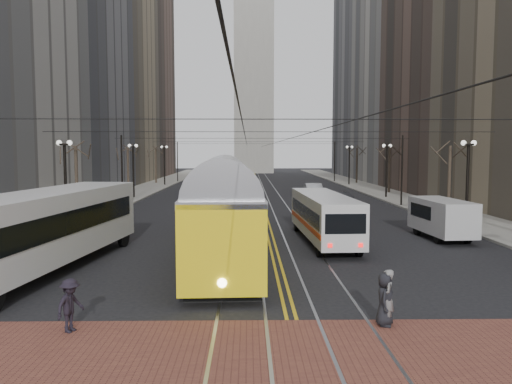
{
  "coord_description": "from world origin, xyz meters",
  "views": [
    {
      "loc": [
        -1.34,
        -15.85,
        5.19
      ],
      "look_at": [
        -0.92,
        10.37,
        3.0
      ],
      "focal_mm": 35.0,
      "sensor_mm": 36.0,
      "label": 1
    }
  ],
  "objects_px": {
    "sedan_grey": "(342,199)",
    "pedestrian_b": "(387,298)",
    "clock_tower": "(254,17)",
    "pedestrian_a": "(385,299)",
    "cargo_van": "(441,219)",
    "pedestrian_d": "(70,305)",
    "streetcar": "(224,219)",
    "rear_bus": "(324,218)",
    "transit_bus": "(46,232)",
    "sedan_silver": "(314,191)"
  },
  "relations": [
    {
      "from": "cargo_van",
      "to": "pedestrian_a",
      "type": "distance_m",
      "value": 16.17
    },
    {
      "from": "streetcar",
      "to": "transit_bus",
      "type": "bearing_deg",
      "value": -163.16
    },
    {
      "from": "clock_tower",
      "to": "rear_bus",
      "type": "relative_size",
      "value": 6.39
    },
    {
      "from": "transit_bus",
      "to": "pedestrian_a",
      "type": "height_order",
      "value": "transit_bus"
    },
    {
      "from": "cargo_van",
      "to": "sedan_silver",
      "type": "xyz_separation_m",
      "value": [
        -4.25,
        24.79,
        -0.35
      ]
    },
    {
      "from": "pedestrian_b",
      "to": "pedestrian_d",
      "type": "xyz_separation_m",
      "value": [
        -9.19,
        -0.38,
        -0.07
      ]
    },
    {
      "from": "cargo_van",
      "to": "sedan_silver",
      "type": "bearing_deg",
      "value": 96.09
    },
    {
      "from": "sedan_silver",
      "to": "pedestrian_d",
      "type": "xyz_separation_m",
      "value": [
        -12.17,
        -39.59,
        -0.03
      ]
    },
    {
      "from": "clock_tower",
      "to": "pedestrian_a",
      "type": "relative_size",
      "value": 41.8
    },
    {
      "from": "cargo_van",
      "to": "pedestrian_d",
      "type": "height_order",
      "value": "cargo_van"
    },
    {
      "from": "sedan_grey",
      "to": "pedestrian_a",
      "type": "distance_m",
      "value": 31.22
    },
    {
      "from": "sedan_silver",
      "to": "rear_bus",
      "type": "bearing_deg",
      "value": -97.6
    },
    {
      "from": "clock_tower",
      "to": "sedan_silver",
      "type": "distance_m",
      "value": 73.49
    },
    {
      "from": "streetcar",
      "to": "pedestrian_a",
      "type": "bearing_deg",
      "value": -63.57
    },
    {
      "from": "streetcar",
      "to": "pedestrian_d",
      "type": "xyz_separation_m",
      "value": [
        -3.92,
        -9.9,
        -1.1
      ]
    },
    {
      "from": "transit_bus",
      "to": "rear_bus",
      "type": "height_order",
      "value": "transit_bus"
    },
    {
      "from": "clock_tower",
      "to": "pedestrian_a",
      "type": "xyz_separation_m",
      "value": [
        2.71,
        -103.5,
        -35.16
      ]
    },
    {
      "from": "sedan_grey",
      "to": "sedan_silver",
      "type": "height_order",
      "value": "sedan_silver"
    },
    {
      "from": "clock_tower",
      "to": "pedestrian_a",
      "type": "bearing_deg",
      "value": -88.5
    },
    {
      "from": "transit_bus",
      "to": "streetcar",
      "type": "relative_size",
      "value": 0.86
    },
    {
      "from": "transit_bus",
      "to": "rear_bus",
      "type": "bearing_deg",
      "value": 34.1
    },
    {
      "from": "rear_bus",
      "to": "sedan_grey",
      "type": "height_order",
      "value": "rear_bus"
    },
    {
      "from": "cargo_van",
      "to": "pedestrian_b",
      "type": "bearing_deg",
      "value": -120.27
    },
    {
      "from": "streetcar",
      "to": "cargo_van",
      "type": "xyz_separation_m",
      "value": [
        12.5,
        4.91,
        -0.72
      ]
    },
    {
      "from": "sedan_grey",
      "to": "transit_bus",
      "type": "bearing_deg",
      "value": -135.08
    },
    {
      "from": "streetcar",
      "to": "pedestrian_b",
      "type": "xyz_separation_m",
      "value": [
        5.27,
        -9.52,
        -1.03
      ]
    },
    {
      "from": "sedan_silver",
      "to": "cargo_van",
      "type": "bearing_deg",
      "value": -81.62
    },
    {
      "from": "cargo_van",
      "to": "pedestrian_d",
      "type": "xyz_separation_m",
      "value": [
        -16.42,
        -14.81,
        -0.38
      ]
    },
    {
      "from": "rear_bus",
      "to": "transit_bus",
      "type": "bearing_deg",
      "value": -155.39
    },
    {
      "from": "sedan_grey",
      "to": "pedestrian_a",
      "type": "bearing_deg",
      "value": -107.67
    },
    {
      "from": "streetcar",
      "to": "sedan_grey",
      "type": "relative_size",
      "value": 3.5
    },
    {
      "from": "cargo_van",
      "to": "sedan_grey",
      "type": "relative_size",
      "value": 1.15
    },
    {
      "from": "transit_bus",
      "to": "sedan_grey",
      "type": "xyz_separation_m",
      "value": [
        17.31,
        23.96,
        -0.94
      ]
    },
    {
      "from": "pedestrian_a",
      "to": "pedestrian_d",
      "type": "bearing_deg",
      "value": 112.44
    },
    {
      "from": "pedestrian_a",
      "to": "pedestrian_b",
      "type": "relative_size",
      "value": 0.94
    },
    {
      "from": "clock_tower",
      "to": "cargo_van",
      "type": "xyz_separation_m",
      "value": [
        10.0,
        -89.07,
        -34.8
      ]
    },
    {
      "from": "cargo_van",
      "to": "pedestrian_a",
      "type": "relative_size",
      "value": 3.33
    },
    {
      "from": "sedan_grey",
      "to": "pedestrian_b",
      "type": "bearing_deg",
      "value": -107.56
    },
    {
      "from": "transit_bus",
      "to": "pedestrian_d",
      "type": "distance_m",
      "value": 8.19
    },
    {
      "from": "clock_tower",
      "to": "rear_bus",
      "type": "xyz_separation_m",
      "value": [
        2.94,
        -89.92,
        -34.61
      ]
    },
    {
      "from": "pedestrian_a",
      "to": "pedestrian_d",
      "type": "distance_m",
      "value": 9.13
    },
    {
      "from": "clock_tower",
      "to": "streetcar",
      "type": "height_order",
      "value": "clock_tower"
    },
    {
      "from": "pedestrian_b",
      "to": "pedestrian_d",
      "type": "bearing_deg",
      "value": -79.21
    },
    {
      "from": "clock_tower",
      "to": "rear_bus",
      "type": "bearing_deg",
      "value": -88.13
    },
    {
      "from": "pedestrian_a",
      "to": "rear_bus",
      "type": "bearing_deg",
      "value": 19.08
    },
    {
      "from": "sedan_grey",
      "to": "pedestrian_b",
      "type": "relative_size",
      "value": 2.72
    },
    {
      "from": "streetcar",
      "to": "sedan_silver",
      "type": "xyz_separation_m",
      "value": [
        8.25,
        29.69,
        -1.06
      ]
    },
    {
      "from": "rear_bus",
      "to": "cargo_van",
      "type": "height_order",
      "value": "rear_bus"
    },
    {
      "from": "rear_bus",
      "to": "pedestrian_b",
      "type": "relative_size",
      "value": 6.17
    },
    {
      "from": "streetcar",
      "to": "pedestrian_d",
      "type": "distance_m",
      "value": 10.7
    }
  ]
}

